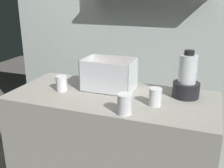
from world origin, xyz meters
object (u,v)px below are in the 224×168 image
blender_pitcher (187,80)px  juice_cup_orange_middle (155,98)px  juice_cup_beet_left (124,105)px  carrot_display_bin (109,79)px  juice_cup_orange_far_left (62,84)px

blender_pitcher → juice_cup_orange_middle: size_ratio=2.82×
blender_pitcher → juice_cup_beet_left: size_ratio=2.64×
carrot_display_bin → blender_pitcher: bearing=3.9°
carrot_display_bin → blender_pitcher: (0.53, 0.04, 0.04)m
blender_pitcher → juice_cup_orange_far_left: blender_pitcher is taller
juice_cup_orange_far_left → juice_cup_beet_left: bearing=-21.7°
juice_cup_beet_left → carrot_display_bin: bearing=122.7°
blender_pitcher → juice_cup_orange_far_left: (-0.84, -0.18, -0.07)m
juice_cup_beet_left → blender_pitcher: bearing=52.6°
juice_cup_orange_far_left → juice_cup_orange_middle: (0.67, -0.03, 0.00)m
blender_pitcher → juice_cup_beet_left: bearing=-127.4°
juice_cup_orange_far_left → juice_cup_beet_left: 0.58m
carrot_display_bin → juice_cup_orange_middle: (0.37, -0.18, -0.02)m
blender_pitcher → juice_cup_beet_left: (-0.30, -0.39, -0.07)m
carrot_display_bin → juice_cup_orange_far_left: size_ratio=3.31×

